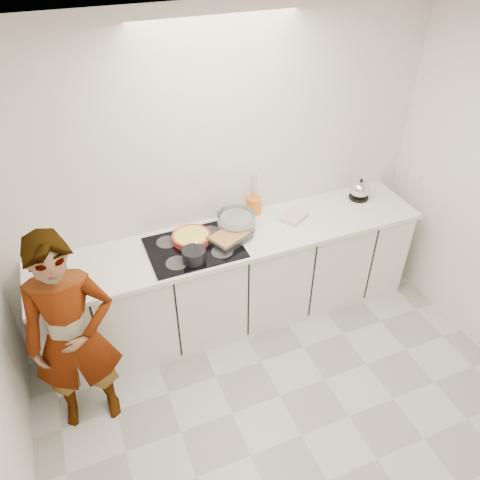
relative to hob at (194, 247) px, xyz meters
name	(u,v)px	position (x,y,z in m)	size (l,w,h in m)	color
floor	(302,435)	(0.35, -1.26, -0.92)	(3.60, 3.20, 0.00)	silver
ceiling	(354,68)	(0.35, -1.26, 1.68)	(3.60, 3.20, 0.00)	white
wall_back	(220,176)	(0.35, 0.34, 0.38)	(3.60, 0.00, 2.60)	white
base_cabinets	(235,281)	(0.35, 0.02, -0.48)	(3.20, 0.58, 0.87)	white
countertop	(235,239)	(0.35, 0.02, -0.03)	(3.24, 0.64, 0.04)	white
hob	(194,247)	(0.00, 0.00, 0.00)	(0.72, 0.54, 0.01)	black
tart_dish	(191,237)	(0.01, 0.09, 0.04)	(0.39, 0.39, 0.05)	#A13329
saucepan	(194,255)	(-0.05, -0.16, 0.06)	(0.21, 0.21, 0.17)	black
baking_dish	(229,237)	(0.28, -0.03, 0.04)	(0.38, 0.34, 0.06)	silver
mixing_bowl	(236,222)	(0.40, 0.11, 0.06)	(0.39, 0.39, 0.15)	silver
tea_towel	(294,217)	(0.91, 0.07, 0.01)	(0.22, 0.16, 0.04)	white
kettle	(360,190)	(1.61, 0.14, 0.08)	(0.18, 0.18, 0.20)	black
utensil_crock	(254,206)	(0.63, 0.28, 0.07)	(0.12, 0.12, 0.15)	orange
cook	(73,338)	(-0.99, -0.48, -0.11)	(0.59, 0.39, 1.62)	white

